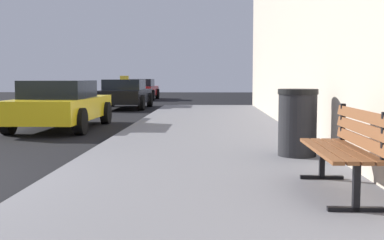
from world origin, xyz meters
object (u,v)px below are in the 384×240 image
(bench, at_px, (347,144))
(car_yellow, at_px, (61,104))
(car_red, at_px, (140,89))
(trash_bin, at_px, (297,122))
(car_black, at_px, (125,94))

(bench, bearing_deg, car_yellow, 125.44)
(car_yellow, bearing_deg, car_red, 91.44)
(car_yellow, distance_m, car_red, 17.57)
(car_yellow, xyz_separation_m, car_red, (-0.44, 17.56, 0.00))
(car_red, bearing_deg, bench, -77.18)
(trash_bin, xyz_separation_m, car_red, (-5.66, 22.74, -0.02))
(car_yellow, distance_m, car_black, 8.62)
(trash_bin, xyz_separation_m, car_black, (-5.04, 13.80, -0.02))
(car_black, xyz_separation_m, car_red, (-0.62, 8.95, -0.00))
(bench, xyz_separation_m, car_yellow, (-5.29, 7.61, -0.02))
(trash_bin, bearing_deg, car_yellow, 135.20)
(trash_bin, distance_m, car_yellow, 7.35)
(car_black, bearing_deg, car_red, 93.99)
(trash_bin, relative_size, car_red, 0.24)
(trash_bin, bearing_deg, bench, -88.35)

